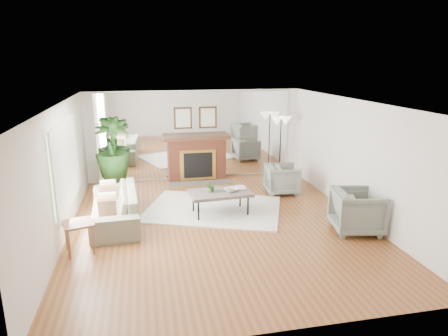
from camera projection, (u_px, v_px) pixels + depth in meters
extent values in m
plane|color=brown|center=(219.00, 224.00, 8.30)|extent=(7.00, 7.00, 0.00)
cube|color=silver|center=(61.00, 174.00, 7.39)|extent=(0.02, 7.00, 2.50)
cube|color=silver|center=(356.00, 159.00, 8.56)|extent=(0.02, 7.00, 2.50)
cube|color=silver|center=(196.00, 135.00, 11.27)|extent=(6.00, 0.02, 2.50)
cube|color=silver|center=(196.00, 135.00, 11.25)|extent=(5.40, 0.04, 2.40)
cube|color=#B2E09E|center=(66.00, 164.00, 7.74)|extent=(0.04, 2.40, 1.50)
cube|color=brown|center=(197.00, 159.00, 11.24)|extent=(1.60, 0.40, 1.20)
cube|color=gold|center=(198.00, 165.00, 11.07)|extent=(1.00, 0.04, 0.85)
cube|color=black|center=(198.00, 165.00, 11.06)|extent=(0.80, 0.04, 0.70)
cube|color=#695D53|center=(199.00, 183.00, 11.06)|extent=(1.70, 0.55, 0.03)
cube|color=#422A15|center=(197.00, 138.00, 11.06)|extent=(1.85, 0.46, 0.10)
cube|color=black|center=(183.00, 118.00, 11.02)|extent=(0.50, 0.04, 0.60)
cube|color=black|center=(208.00, 117.00, 11.15)|extent=(0.50, 0.04, 0.60)
cube|color=white|center=(213.00, 209.00, 9.10)|extent=(3.52, 3.04, 0.03)
cube|color=#695D53|center=(220.00, 193.00, 8.69)|extent=(1.37, 0.86, 0.07)
cylinder|color=black|center=(199.00, 211.00, 8.36)|extent=(0.04, 0.04, 0.46)
cylinder|color=black|center=(248.00, 206.00, 8.65)|extent=(0.04, 0.04, 0.46)
cylinder|color=black|center=(193.00, 203.00, 8.87)|extent=(0.04, 0.04, 0.46)
cylinder|color=black|center=(240.00, 198.00, 9.16)|extent=(0.04, 0.04, 0.46)
imported|color=gray|center=(114.00, 206.00, 8.35)|extent=(1.06, 2.43, 0.69)
imported|color=gray|center=(282.00, 179.00, 10.14)|extent=(0.90, 0.88, 0.74)
imported|color=gray|center=(358.00, 211.00, 7.84)|extent=(1.09, 1.07, 0.85)
cube|color=brown|center=(78.00, 223.00, 6.94)|extent=(0.61, 0.61, 0.04)
cylinder|color=brown|center=(69.00, 245.00, 6.76)|extent=(0.04, 0.04, 0.54)
cylinder|color=brown|center=(93.00, 240.00, 6.93)|extent=(0.04, 0.04, 0.54)
cylinder|color=brown|center=(66.00, 236.00, 7.10)|extent=(0.04, 0.04, 0.54)
cylinder|color=brown|center=(89.00, 232.00, 7.27)|extent=(0.04, 0.04, 0.54)
cylinder|color=black|center=(115.00, 179.00, 10.73)|extent=(0.54, 0.54, 0.38)
imported|color=#306324|center=(112.00, 148.00, 10.51)|extent=(0.99, 0.99, 1.58)
cylinder|color=black|center=(279.00, 177.00, 11.54)|extent=(0.30, 0.30, 0.04)
cylinder|color=black|center=(280.00, 149.00, 11.32)|extent=(0.03, 0.03, 1.71)
cone|color=white|center=(277.00, 121.00, 11.09)|extent=(0.32, 0.32, 0.24)
cone|color=white|center=(285.00, 121.00, 11.14)|extent=(0.32, 0.32, 0.24)
imported|color=#306324|center=(211.00, 186.00, 8.65)|extent=(0.27, 0.24, 0.27)
imported|color=brown|center=(231.00, 190.00, 8.69)|extent=(0.36, 0.36, 0.07)
imported|color=brown|center=(236.00, 188.00, 8.91)|extent=(0.22, 0.30, 0.02)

